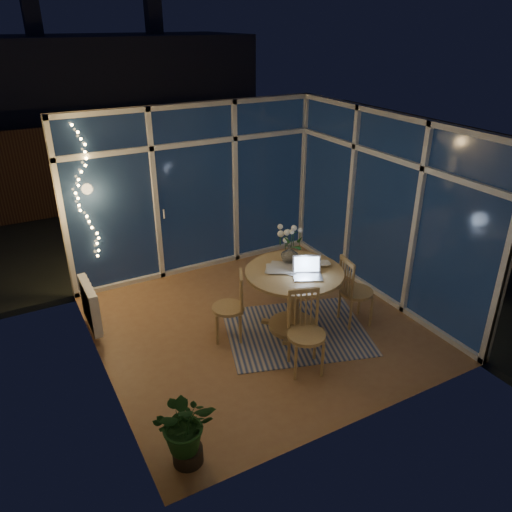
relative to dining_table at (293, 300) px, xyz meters
name	(u,v)px	position (x,y,z in m)	size (l,w,h in m)	color
floor	(258,325)	(-0.36, 0.27, -0.42)	(4.00, 4.00, 0.00)	brown
ceiling	(259,126)	(-0.36, 0.27, 2.18)	(4.00, 4.00, 0.00)	white
wall_back	(195,190)	(-0.36, 2.27, 0.88)	(4.00, 0.04, 2.60)	silver
wall_front	(367,312)	(-0.36, -1.73, 0.88)	(4.00, 0.04, 2.60)	silver
wall_left	(90,272)	(-2.36, 0.27, 0.88)	(0.04, 4.00, 2.60)	silver
wall_right	(385,208)	(1.64, 0.27, 0.88)	(0.04, 4.00, 2.60)	silver
window_wall_back	(196,191)	(-0.36, 2.23, 0.88)	(4.00, 0.10, 2.60)	silver
window_wall_right	(382,208)	(1.60, 0.27, 0.88)	(0.10, 4.00, 2.60)	silver
radiator	(90,305)	(-2.30, 1.17, -0.02)	(0.10, 0.70, 0.58)	silver
fairy_lights	(84,195)	(-2.01, 2.15, 1.11)	(0.24, 0.10, 1.85)	#FFC166
garden_patio	(167,209)	(0.14, 5.27, -0.48)	(12.00, 6.00, 0.10)	black
garden_fence	(133,163)	(-0.36, 5.77, 0.48)	(11.00, 0.08, 1.80)	#361D13
neighbour_roof	(105,83)	(-0.06, 8.77, 1.78)	(7.00, 3.00, 2.20)	#31323A
garden_shrubs	(125,221)	(-1.16, 3.67, 0.03)	(0.90, 0.90, 0.90)	black
rug	(296,331)	(0.00, -0.10, -0.41)	(1.77, 1.42, 0.01)	#B7A895
dining_table	(293,300)	(0.00, 0.00, 0.00)	(1.23, 1.23, 0.84)	olive
chair_left	(228,306)	(-0.82, 0.21, 0.04)	(0.43, 0.43, 0.92)	olive
chair_right	(357,290)	(0.80, -0.27, 0.06)	(0.45, 0.45, 0.97)	olive
chair_front	(307,333)	(-0.33, -0.78, 0.07)	(0.46, 0.46, 0.98)	olive
laptop	(308,268)	(0.05, -0.21, 0.55)	(0.35, 0.29, 0.25)	silver
flower_vase	(290,255)	(0.08, 0.24, 0.52)	(0.20, 0.20, 0.21)	silver
bowl	(324,264)	(0.41, -0.05, 0.44)	(0.15, 0.15, 0.04)	silver
newspapers	(284,269)	(-0.09, 0.10, 0.43)	(0.36, 0.28, 0.02)	#BAB7B1
phone	(307,272)	(0.12, -0.10, 0.43)	(0.12, 0.06, 0.01)	black
potted_plant	(186,430)	(-2.01, -1.38, -0.04)	(0.54, 0.47, 0.76)	#174219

